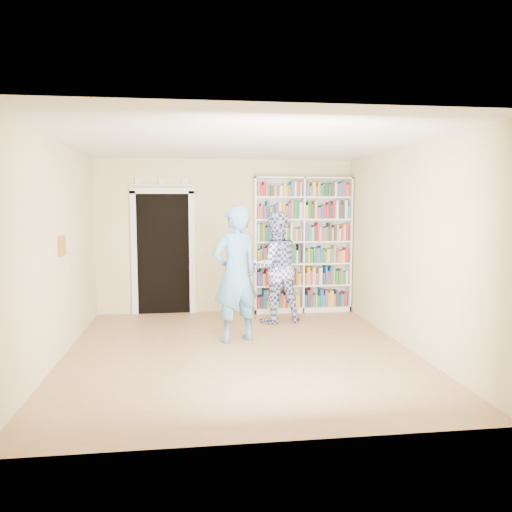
{
  "coord_description": "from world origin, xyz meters",
  "views": [
    {
      "loc": [
        -0.61,
        -6.33,
        1.94
      ],
      "look_at": [
        0.33,
        0.9,
        1.16
      ],
      "focal_mm": 35.0,
      "sensor_mm": 36.0,
      "label": 1
    }
  ],
  "objects": [
    {
      "name": "floor",
      "position": [
        0.0,
        0.0,
        0.0
      ],
      "size": [
        5.0,
        5.0,
        0.0
      ],
      "primitive_type": "plane",
      "color": "#996E4A",
      "rests_on": "ground"
    },
    {
      "name": "ceiling",
      "position": [
        0.0,
        0.0,
        2.7
      ],
      "size": [
        5.0,
        5.0,
        0.0
      ],
      "primitive_type": "plane",
      "rotation": [
        3.14,
        0.0,
        0.0
      ],
      "color": "white",
      "rests_on": "wall_back"
    },
    {
      "name": "wall_back",
      "position": [
        0.0,
        2.5,
        1.35
      ],
      "size": [
        4.5,
        0.0,
        4.5
      ],
      "primitive_type": "plane",
      "rotation": [
        1.57,
        0.0,
        0.0
      ],
      "color": "beige",
      "rests_on": "floor"
    },
    {
      "name": "wall_left",
      "position": [
        -2.25,
        0.0,
        1.35
      ],
      "size": [
        0.0,
        5.0,
        5.0
      ],
      "primitive_type": "plane",
      "rotation": [
        1.57,
        0.0,
        1.57
      ],
      "color": "beige",
      "rests_on": "floor"
    },
    {
      "name": "wall_right",
      "position": [
        2.25,
        0.0,
        1.35
      ],
      "size": [
        0.0,
        5.0,
        5.0
      ],
      "primitive_type": "plane",
      "rotation": [
        1.57,
        0.0,
        -1.57
      ],
      "color": "beige",
      "rests_on": "floor"
    },
    {
      "name": "bookshelf",
      "position": [
        1.35,
        2.34,
        1.21
      ],
      "size": [
        1.74,
        0.33,
        2.39
      ],
      "rotation": [
        0.0,
        0.0,
        0.42
      ],
      "color": "white",
      "rests_on": "floor"
    },
    {
      "name": "doorway",
      "position": [
        -1.1,
        2.48,
        1.18
      ],
      "size": [
        1.1,
        0.08,
        2.43
      ],
      "color": "black",
      "rests_on": "floor"
    },
    {
      "name": "wall_art",
      "position": [
        -2.23,
        0.2,
        1.4
      ],
      "size": [
        0.03,
        0.25,
        0.25
      ],
      "primitive_type": "cube",
      "color": "brown",
      "rests_on": "wall_left"
    },
    {
      "name": "man_blue",
      "position": [
        -0.01,
        0.53,
        0.95
      ],
      "size": [
        0.82,
        0.7,
        1.91
      ],
      "primitive_type": "imported",
      "rotation": [
        0.0,
        0.0,
        3.56
      ],
      "color": "#5287B7",
      "rests_on": "floor"
    },
    {
      "name": "man_plaid",
      "position": [
        0.73,
        1.6,
        0.9
      ],
      "size": [
        0.98,
        0.83,
        1.8
      ],
      "primitive_type": "imported",
      "rotation": [
        0.0,
        0.0,
        3.32
      ],
      "color": "#303D95",
      "rests_on": "floor"
    },
    {
      "name": "paper_sheet",
      "position": [
        0.8,
        1.42,
        1.05
      ],
      "size": [
        0.21,
        0.09,
        0.31
      ],
      "primitive_type": "cube",
      "rotation": [
        0.0,
        0.0,
        0.39
      ],
      "color": "white",
      "rests_on": "man_plaid"
    }
  ]
}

